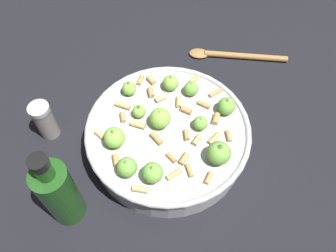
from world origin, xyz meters
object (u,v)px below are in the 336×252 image
Objects in this scene: olive_oil_bottle at (59,193)px; wooden_spoon at (232,55)px; cooking_pan at (168,135)px; pepper_shaker at (45,120)px.

wooden_spoon is at bearing 116.53° from olive_oil_bottle.
cooking_pan is 3.58× the size of pepper_shaker.
olive_oil_bottle reaches higher than pepper_shaker.
wooden_spoon is at bearing 95.96° from pepper_shaker.
wooden_spoon is at bearing 125.39° from cooking_pan.
olive_oil_bottle is (0.06, -0.24, 0.04)m from cooking_pan.
olive_oil_bottle is at bearing -0.63° from pepper_shaker.
olive_oil_bottle is at bearing -63.47° from wooden_spoon.
cooking_pan is at bearing 104.82° from olive_oil_bottle.
cooking_pan reaches higher than wooden_spoon.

